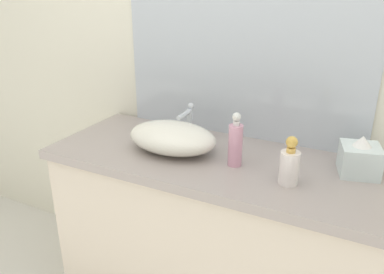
# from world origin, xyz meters

# --- Properties ---
(bathroom_wall_rear) EXTENTS (6.00, 0.06, 2.60)m
(bathroom_wall_rear) POSITION_xyz_m (0.00, 0.73, 1.30)
(bathroom_wall_rear) COLOR silver
(bathroom_wall_rear) RESTS_ON ground
(vanity_counter) EXTENTS (1.41, 0.56, 0.85)m
(vanity_counter) POSITION_xyz_m (0.06, 0.41, 0.43)
(vanity_counter) COLOR beige
(vanity_counter) RESTS_ON ground
(wall_mirror_panel) EXTENTS (1.14, 0.01, 1.03)m
(wall_mirror_panel) POSITION_xyz_m (0.06, 0.69, 1.36)
(wall_mirror_panel) COLOR #B2BCC6
(wall_mirror_panel) RESTS_ON vanity_counter
(sink_basin) EXTENTS (0.39, 0.26, 0.12)m
(sink_basin) POSITION_xyz_m (-0.13, 0.38, 0.91)
(sink_basin) COLOR silver
(sink_basin) RESTS_ON vanity_counter
(faucet) EXTENTS (0.03, 0.13, 0.17)m
(faucet) POSITION_xyz_m (-0.13, 0.53, 0.95)
(faucet) COLOR silver
(faucet) RESTS_ON vanity_counter
(soap_dispenser) EXTENTS (0.07, 0.07, 0.18)m
(soap_dispenser) POSITION_xyz_m (0.39, 0.32, 0.92)
(soap_dispenser) COLOR white
(soap_dispenser) RESTS_ON vanity_counter
(lotion_bottle) EXTENTS (0.06, 0.06, 0.22)m
(lotion_bottle) POSITION_xyz_m (0.16, 0.38, 0.94)
(lotion_bottle) COLOR #D192AB
(lotion_bottle) RESTS_ON vanity_counter
(tissue_box) EXTENTS (0.17, 0.17, 0.15)m
(tissue_box) POSITION_xyz_m (0.60, 0.52, 0.91)
(tissue_box) COLOR silver
(tissue_box) RESTS_ON vanity_counter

